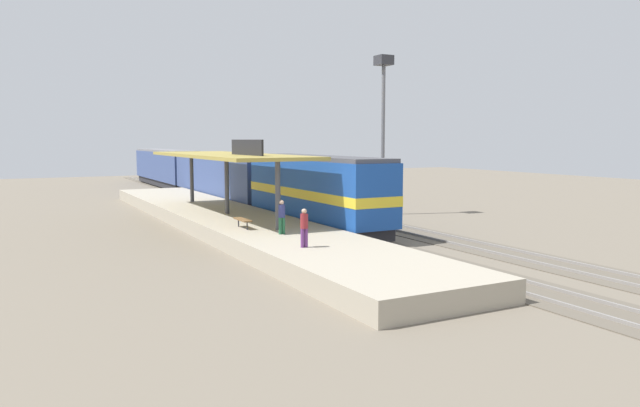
{
  "coord_description": "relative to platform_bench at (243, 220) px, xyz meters",
  "views": [
    {
      "loc": [
        -17.11,
        -36.29,
        5.6
      ],
      "look_at": [
        -1.38,
        -6.6,
        2.0
      ],
      "focal_mm": 33.56,
      "sensor_mm": 36.0,
      "label": 1
    }
  ],
  "objects": [
    {
      "name": "passenger_carriage_front",
      "position": [
        6.0,
        21.13,
        0.97
      ],
      "size": [
        2.9,
        20.0,
        4.24
      ],
      "color": "#28282D",
      "rests_on": "track_near"
    },
    {
      "name": "track_near",
      "position": [
        6.0,
        6.53,
        -1.31
      ],
      "size": [
        3.2,
        110.0,
        0.16
      ],
      "color": "#5F5649",
      "rests_on": "ground"
    },
    {
      "name": "passenger_carriage_rear",
      "position": [
        6.0,
        41.93,
        0.97
      ],
      "size": [
        2.9,
        20.0,
        4.24
      ],
      "color": "#28282D",
      "rests_on": "track_near"
    },
    {
      "name": "platform",
      "position": [
        1.4,
        6.53,
        -0.89
      ],
      "size": [
        6.0,
        44.0,
        0.9
      ],
      "primitive_type": "cube",
      "color": "#A89E89",
      "rests_on": "ground"
    },
    {
      "name": "person_waiting",
      "position": [
        0.37,
        -6.62,
        0.51
      ],
      "size": [
        0.34,
        0.34,
        1.71
      ],
      "color": "#663375",
      "rests_on": "platform"
    },
    {
      "name": "track_far",
      "position": [
        10.6,
        6.53,
        -1.31
      ],
      "size": [
        3.2,
        110.0,
        0.16
      ],
      "color": "#5F5649",
      "rests_on": "ground"
    },
    {
      "name": "ground_plane",
      "position": [
        8.0,
        6.53,
        -1.34
      ],
      "size": [
        120.0,
        120.0,
        0.0
      ],
      "primitive_type": "plane",
      "color": "#706656"
    },
    {
      "name": "station_canopy",
      "position": [
        1.4,
        6.44,
        3.19
      ],
      "size": [
        5.2,
        18.0,
        4.7
      ],
      "color": "#47474C",
      "rests_on": "platform"
    },
    {
      "name": "light_mast",
      "position": [
        13.8,
        7.32,
        7.05
      ],
      "size": [
        1.1,
        1.1,
        11.7
      ],
      "color": "slate",
      "rests_on": "ground"
    },
    {
      "name": "platform_bench",
      "position": [
        0.0,
        0.0,
        0.0
      ],
      "size": [
        0.44,
        1.7,
        0.5
      ],
      "color": "#333338",
      "rests_on": "platform"
    },
    {
      "name": "person_walking",
      "position": [
        1.02,
        -2.8,
        0.51
      ],
      "size": [
        0.34,
        0.34,
        1.71
      ],
      "color": "#23603D",
      "rests_on": "platform"
    },
    {
      "name": "locomotive",
      "position": [
        6.0,
        3.13,
        1.07
      ],
      "size": [
        2.93,
        14.43,
        4.44
      ],
      "color": "#28282D",
      "rests_on": "track_near"
    }
  ]
}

